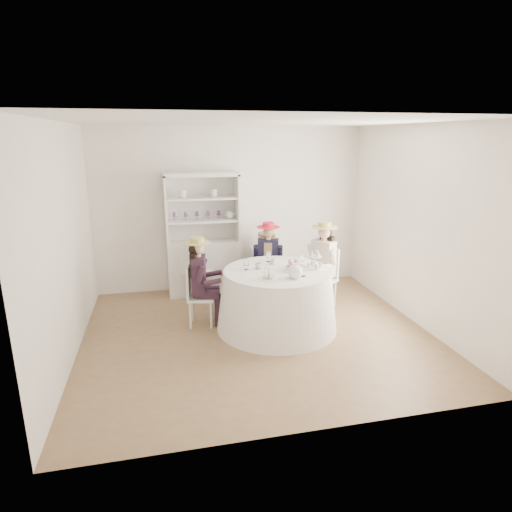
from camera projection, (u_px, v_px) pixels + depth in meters
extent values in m
plane|color=brown|center=(258.00, 334.00, 5.68)|extent=(4.50, 4.50, 0.00)
plane|color=white|center=(258.00, 121.00, 4.95)|extent=(4.50, 4.50, 0.00)
plane|color=silver|center=(231.00, 209.00, 7.19)|extent=(4.50, 0.00, 4.50)
plane|color=silver|center=(313.00, 289.00, 3.43)|extent=(4.50, 0.00, 4.50)
plane|color=silver|center=(64.00, 245.00, 4.83)|extent=(0.00, 4.50, 4.50)
plane|color=silver|center=(419.00, 227.00, 5.79)|extent=(0.00, 4.50, 4.50)
cone|color=white|center=(277.00, 300.00, 5.78)|extent=(1.63, 1.63, 0.80)
cylinder|color=white|center=(277.00, 271.00, 5.67)|extent=(1.43, 1.43, 0.02)
cube|color=silver|center=(204.00, 267.00, 7.09)|extent=(1.24, 0.65, 0.88)
cube|color=silver|center=(201.00, 207.00, 7.01)|extent=(1.16, 0.25, 1.08)
cube|color=silver|center=(201.00, 174.00, 6.68)|extent=(1.24, 0.65, 0.06)
cube|color=silver|center=(166.00, 210.00, 6.71)|extent=(0.12, 0.44, 1.08)
cube|color=silver|center=(237.00, 207.00, 6.95)|extent=(0.12, 0.44, 1.08)
cube|color=silver|center=(203.00, 221.00, 6.88)|extent=(1.15, 0.59, 0.03)
cube|color=silver|center=(202.00, 198.00, 6.78)|extent=(1.15, 0.59, 0.03)
sphere|color=white|center=(230.00, 215.00, 6.95)|extent=(0.14, 0.14, 0.14)
cube|color=silver|center=(266.00, 269.00, 7.24)|extent=(0.48, 0.48, 0.72)
cylinder|color=black|center=(266.00, 241.00, 7.11)|extent=(0.29, 0.29, 0.28)
cube|color=silver|center=(201.00, 297.00, 5.87)|extent=(0.41, 0.41, 0.04)
cylinder|color=silver|center=(211.00, 315.00, 5.80)|extent=(0.03, 0.03, 0.39)
cylinder|color=silver|center=(212.00, 307.00, 6.07)|extent=(0.03, 0.03, 0.39)
cylinder|color=silver|center=(190.00, 315.00, 5.79)|extent=(0.03, 0.03, 0.39)
cylinder|color=silver|center=(192.00, 307.00, 6.06)|extent=(0.03, 0.03, 0.39)
cube|color=silver|center=(189.00, 281.00, 5.80)|extent=(0.08, 0.34, 0.44)
cube|color=black|center=(199.00, 275.00, 5.78)|extent=(0.23, 0.34, 0.51)
cube|color=black|center=(208.00, 294.00, 5.78)|extent=(0.32, 0.16, 0.11)
cylinder|color=black|center=(218.00, 312.00, 5.86)|extent=(0.09, 0.09, 0.41)
cylinder|color=black|center=(200.00, 275.00, 5.59)|extent=(0.16, 0.10, 0.24)
cube|color=black|center=(209.00, 290.00, 5.94)|extent=(0.32, 0.16, 0.11)
cylinder|color=black|center=(218.00, 308.00, 6.01)|extent=(0.09, 0.09, 0.41)
cylinder|color=black|center=(202.00, 266.00, 5.95)|extent=(0.16, 0.10, 0.24)
cylinder|color=#D8A889|center=(198.00, 255.00, 5.71)|extent=(0.08, 0.08, 0.07)
sphere|color=#D8A889|center=(198.00, 248.00, 5.69)|extent=(0.17, 0.17, 0.17)
sphere|color=black|center=(195.00, 249.00, 5.69)|extent=(0.17, 0.17, 0.17)
cube|color=black|center=(193.00, 264.00, 5.74)|extent=(0.11, 0.22, 0.34)
cylinder|color=tan|center=(198.00, 243.00, 5.66)|extent=(0.35, 0.35, 0.01)
cylinder|color=tan|center=(197.00, 240.00, 5.65)|extent=(0.18, 0.18, 0.07)
cube|color=silver|center=(268.00, 276.00, 6.78)|extent=(0.44, 0.44, 0.04)
cylinder|color=silver|center=(258.00, 291.00, 6.70)|extent=(0.03, 0.03, 0.39)
cylinder|color=silver|center=(277.00, 291.00, 6.69)|extent=(0.03, 0.03, 0.39)
cylinder|color=silver|center=(259.00, 285.00, 6.98)|extent=(0.03, 0.03, 0.39)
cylinder|color=silver|center=(277.00, 285.00, 6.96)|extent=(0.03, 0.03, 0.39)
cube|color=silver|center=(268.00, 258.00, 6.87)|extent=(0.33, 0.12, 0.45)
cube|color=black|center=(268.00, 255.00, 6.71)|extent=(0.36, 0.26, 0.52)
cube|color=tan|center=(268.00, 255.00, 6.71)|extent=(0.17, 0.22, 0.45)
cube|color=black|center=(263.00, 273.00, 6.66)|extent=(0.20, 0.32, 0.11)
cylinder|color=black|center=(262.00, 292.00, 6.61)|extent=(0.09, 0.09, 0.41)
cylinder|color=black|center=(256.00, 252.00, 6.67)|extent=(0.12, 0.17, 0.25)
cube|color=black|center=(273.00, 274.00, 6.65)|extent=(0.20, 0.32, 0.11)
cylinder|color=black|center=(273.00, 293.00, 6.60)|extent=(0.09, 0.09, 0.41)
cylinder|color=black|center=(280.00, 252.00, 6.65)|extent=(0.12, 0.17, 0.25)
cylinder|color=#D8A889|center=(268.00, 238.00, 6.63)|extent=(0.08, 0.08, 0.07)
sphere|color=#D8A889|center=(268.00, 232.00, 6.61)|extent=(0.17, 0.17, 0.17)
sphere|color=tan|center=(268.00, 232.00, 6.65)|extent=(0.17, 0.17, 0.17)
cube|color=tan|center=(268.00, 245.00, 6.73)|extent=(0.23, 0.13, 0.34)
cylinder|color=red|center=(268.00, 227.00, 6.58)|extent=(0.36, 0.36, 0.01)
cylinder|color=red|center=(268.00, 225.00, 6.57)|extent=(0.18, 0.18, 0.07)
cube|color=silver|center=(322.00, 280.00, 6.50)|extent=(0.52, 0.52, 0.04)
cylinder|color=silver|center=(307.00, 293.00, 6.56)|extent=(0.03, 0.03, 0.41)
cylinder|color=silver|center=(323.00, 299.00, 6.36)|extent=(0.03, 0.03, 0.41)
cylinder|color=silver|center=(319.00, 289.00, 6.76)|extent=(0.03, 0.03, 0.41)
cylinder|color=silver|center=(335.00, 294.00, 6.56)|extent=(0.03, 0.03, 0.41)
cube|color=silver|center=(329.00, 262.00, 6.55)|extent=(0.21, 0.32, 0.47)
cube|color=beige|center=(323.00, 258.00, 6.42)|extent=(0.34, 0.39, 0.54)
cube|color=beige|center=(313.00, 276.00, 6.46)|extent=(0.33, 0.27, 0.11)
cylinder|color=beige|center=(307.00, 296.00, 6.45)|extent=(0.09, 0.09, 0.43)
cylinder|color=beige|center=(312.00, 252.00, 6.51)|extent=(0.18, 0.16, 0.26)
cube|color=beige|center=(322.00, 278.00, 6.35)|extent=(0.33, 0.27, 0.11)
cylinder|color=beige|center=(316.00, 298.00, 6.34)|extent=(0.09, 0.09, 0.43)
cylinder|color=beige|center=(333.00, 257.00, 6.25)|extent=(0.18, 0.16, 0.26)
cylinder|color=#D8A889|center=(324.00, 239.00, 6.34)|extent=(0.08, 0.08, 0.07)
sphere|color=#D8A889|center=(324.00, 233.00, 6.32)|extent=(0.18, 0.18, 0.18)
sphere|color=black|center=(326.00, 233.00, 6.35)|extent=(0.18, 0.18, 0.18)
cube|color=black|center=(327.00, 247.00, 6.43)|extent=(0.18, 0.23, 0.36)
cylinder|color=tan|center=(325.00, 227.00, 6.29)|extent=(0.37, 0.37, 0.01)
cylinder|color=tan|center=(325.00, 225.00, 6.28)|extent=(0.19, 0.19, 0.07)
cube|color=silver|center=(199.00, 271.00, 6.86)|extent=(0.55, 0.55, 0.04)
cylinder|color=silver|center=(212.00, 283.00, 7.00)|extent=(0.04, 0.04, 0.43)
cylinder|color=silver|center=(196.00, 281.00, 7.12)|extent=(0.04, 0.04, 0.43)
cylinder|color=silver|center=(203.00, 289.00, 6.73)|extent=(0.04, 0.04, 0.43)
cylinder|color=silver|center=(186.00, 286.00, 6.84)|extent=(0.04, 0.04, 0.43)
cube|color=silver|center=(192.00, 258.00, 6.63)|extent=(0.32, 0.24, 0.49)
imported|color=white|center=(258.00, 266.00, 5.72)|extent=(0.11, 0.11, 0.07)
imported|color=white|center=(273.00, 262.00, 5.92)|extent=(0.09, 0.09, 0.07)
imported|color=white|center=(293.00, 264.00, 5.80)|extent=(0.11, 0.11, 0.07)
imported|color=white|center=(292.00, 269.00, 5.61)|extent=(0.25, 0.25, 0.05)
sphere|color=#DC6E8A|center=(299.00, 264.00, 5.65)|extent=(0.07, 0.07, 0.07)
sphere|color=white|center=(298.00, 263.00, 5.68)|extent=(0.07, 0.07, 0.07)
sphere|color=#DC6E8A|center=(295.00, 263.00, 5.70)|extent=(0.07, 0.07, 0.07)
sphere|color=white|center=(293.00, 263.00, 5.69)|extent=(0.07, 0.07, 0.07)
sphere|color=#DC6E8A|center=(291.00, 264.00, 5.66)|extent=(0.07, 0.07, 0.07)
sphere|color=white|center=(291.00, 264.00, 5.63)|extent=(0.07, 0.07, 0.07)
sphere|color=#DC6E8A|center=(292.00, 265.00, 5.60)|extent=(0.07, 0.07, 0.07)
sphere|color=white|center=(295.00, 265.00, 5.59)|extent=(0.07, 0.07, 0.07)
sphere|color=#DC6E8A|center=(298.00, 265.00, 5.59)|extent=(0.07, 0.07, 0.07)
sphere|color=white|center=(299.00, 264.00, 5.62)|extent=(0.07, 0.07, 0.07)
sphere|color=white|center=(295.00, 272.00, 5.33)|extent=(0.19, 0.19, 0.19)
cylinder|color=white|center=(304.00, 270.00, 5.35)|extent=(0.11, 0.03, 0.09)
cylinder|color=white|center=(295.00, 265.00, 5.30)|extent=(0.04, 0.04, 0.02)
cylinder|color=white|center=(268.00, 278.00, 5.32)|extent=(0.24, 0.24, 0.01)
cube|color=beige|center=(265.00, 277.00, 5.28)|extent=(0.06, 0.04, 0.03)
cube|color=beige|center=(268.00, 276.00, 5.31)|extent=(0.06, 0.05, 0.03)
cube|color=beige|center=(271.00, 276.00, 5.34)|extent=(0.07, 0.06, 0.03)
cube|color=beige|center=(266.00, 275.00, 5.34)|extent=(0.07, 0.07, 0.03)
cube|color=beige|center=(271.00, 277.00, 5.28)|extent=(0.06, 0.07, 0.03)
cylinder|color=white|center=(314.00, 268.00, 5.75)|extent=(0.25, 0.25, 0.01)
cylinder|color=white|center=(315.00, 262.00, 5.73)|extent=(0.02, 0.02, 0.17)
cylinder|color=white|center=(315.00, 256.00, 5.71)|extent=(0.19, 0.19, 0.01)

